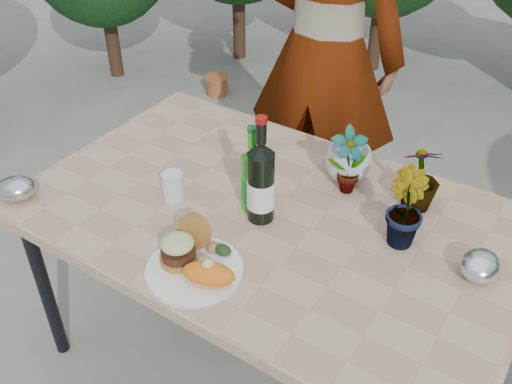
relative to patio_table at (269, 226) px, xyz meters
The scene contains 17 objects.
ground 0.69m from the patio_table, ahead, with size 80.00×80.00×0.00m, color slate.
patio_table is the anchor object (origin of this frame).
dinner_plate 0.36m from the patio_table, 95.21° to the right, with size 0.28×0.28×0.01m, color white.
burger_stack 0.36m from the patio_table, 104.70° to the right, with size 0.11×0.16×0.11m.
sweet_potato 0.39m from the patio_table, 84.43° to the right, with size 0.15×0.08×0.06m, color orange.
grilled_veg 0.27m from the patio_table, 93.25° to the right, with size 0.08×0.05×0.03m.
wine_bottle 0.20m from the patio_table, 102.89° to the right, with size 0.09×0.09×0.36m.
sparkling_water 0.18m from the patio_table, behind, with size 0.07×0.07×0.30m.
plastic_cup 0.34m from the patio_table, 160.53° to the right, with size 0.07×0.07×0.10m, color silver.
seedling_left 0.33m from the patio_table, 57.67° to the left, with size 0.13×0.08×0.24m, color #2A6021.
seedling_mid 0.45m from the patio_table, 14.05° to the left, with size 0.14×0.11×0.25m, color #22531C.
seedling_right 0.51m from the patio_table, 37.41° to the left, with size 0.13×0.13×0.23m, color #29581E.
blue_bowl 0.35m from the patio_table, 68.24° to the left, with size 0.16×0.16×0.12m, color silver.
foil_packet_left 0.85m from the patio_table, 151.63° to the right, with size 0.13×0.11×0.08m, color #ADB0B4.
foil_packet_right 0.66m from the patio_table, ahead, with size 0.13×0.11×0.08m, color silver.
person 0.88m from the patio_table, 106.98° to the left, with size 0.69×0.45×1.89m, color #A57152.
terracotta_pot 2.42m from the patio_table, 131.45° to the left, with size 0.17×0.17×0.14m.
Camera 1 is at (0.76, -1.23, 1.90)m, focal length 40.00 mm.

